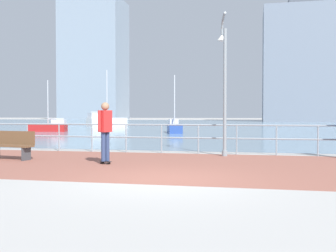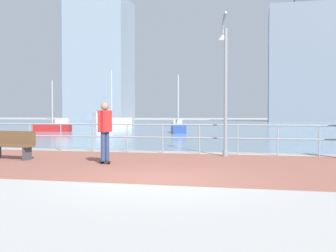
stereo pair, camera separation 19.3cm
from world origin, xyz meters
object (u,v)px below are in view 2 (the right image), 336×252
park_bench (13,145)px  sailboat_blue (54,127)px  lamppost (225,77)px  sailboat_yellow (178,127)px  sailboat_navy (110,121)px  skateboarder (105,127)px

park_bench → sailboat_blue: size_ratio=0.38×
lamppost → sailboat_yellow: size_ratio=1.11×
sailboat_navy → sailboat_yellow: (11.19, -14.35, -0.21)m
park_bench → lamppost: bearing=21.9°
skateboarder → sailboat_navy: sailboat_navy is taller
sailboat_yellow → sailboat_blue: (-10.81, -0.00, -0.02)m
sailboat_navy → sailboat_blue: (0.38, -14.36, -0.23)m
skateboarder → lamppost: bearing=44.7°
lamppost → sailboat_navy: (-16.33, 31.43, -2.15)m
lamppost → sailboat_navy: 35.48m
sailboat_blue → park_bench: bearing=-64.8°
lamppost → skateboarder: size_ratio=2.77×
park_bench → sailboat_blue: sailboat_blue is taller
skateboarder → sailboat_navy: size_ratio=0.27×
park_bench → sailboat_yellow: bearing=85.6°
skateboarder → park_bench: size_ratio=1.10×
park_bench → sailboat_yellow: sailboat_yellow is taller
lamppost → sailboat_navy: bearing=117.5°
lamppost → sailboat_yellow: bearing=106.7°
sailboat_yellow → sailboat_blue: 10.81m
lamppost → sailboat_blue: bearing=133.0°
sailboat_blue → sailboat_navy: bearing=91.5°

